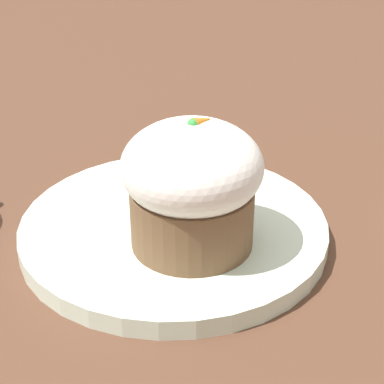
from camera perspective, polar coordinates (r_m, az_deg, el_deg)
ground_plane at (r=0.51m, az=-1.63°, el=-4.02°), size 4.00×4.00×0.00m
dessert_plate at (r=0.51m, az=-1.64°, el=-3.29°), size 0.24×0.24×0.02m
carrot_cake at (r=0.45m, az=0.00°, el=0.66°), size 0.10×0.10×0.10m
spoon at (r=0.51m, az=-1.73°, el=-1.54°), size 0.07×0.14×0.01m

